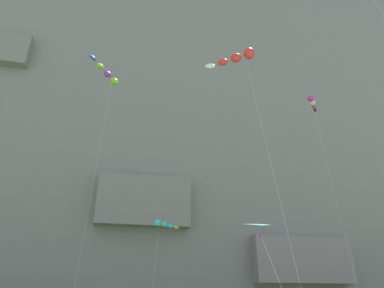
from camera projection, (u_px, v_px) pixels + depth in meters
name	position (u px, v px, depth m)	size (l,w,h in m)	color
cliff_face	(145.00, 128.00, 74.12)	(180.00, 29.84, 77.82)	gray
kite_windsock_far_right	(108.00, 75.00, 35.11)	(3.23, 4.24, 25.99)	#8CCC33
kite_windsock_low_left	(163.00, 224.00, 28.85)	(3.15, 6.25, 10.17)	#38B2D1
kite_windsock_upper_left	(237.00, 58.00, 26.22)	(4.52, 4.19, 21.88)	red
kite_delta_high_right	(266.00, 241.00, 14.25)	(1.98, 1.80, 6.60)	teal
kite_windsock_mid_right	(312.00, 102.00, 44.71)	(4.53, 7.98, 28.60)	#CC3399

